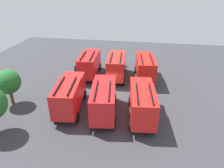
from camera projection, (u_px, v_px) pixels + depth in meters
ground_plane at (112, 93)px, 28.09m from camera, size 52.18×52.18×0.00m
fire_truck_0 at (142, 102)px, 22.13m from camera, size 7.42×3.37×3.88m
fire_truck_1 at (145, 67)px, 30.90m from camera, size 7.42×3.38×3.88m
fire_truck_2 at (104, 98)px, 22.70m from camera, size 7.46×3.53×3.88m
fire_truck_3 at (116, 65)px, 31.39m from camera, size 7.37×3.21×3.88m
fire_truck_4 at (69, 94)px, 23.58m from camera, size 7.43×3.41×3.88m
fire_truck_5 at (89, 63)px, 32.06m from camera, size 7.36×3.20×3.88m
firefighter_0 at (75, 70)px, 32.75m from camera, size 0.47×0.35×1.68m
firefighter_1 at (123, 61)px, 36.27m from camera, size 0.48×0.40×1.69m
tree_1 at (8, 82)px, 24.27m from camera, size 2.94×2.94×4.56m
traffic_cone_0 at (59, 89)px, 28.46m from camera, size 0.39×0.39×0.55m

